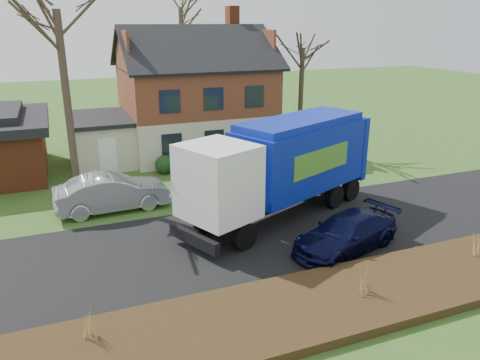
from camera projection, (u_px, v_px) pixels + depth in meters
name	position (u px, v px, depth m)	size (l,w,h in m)	color
ground	(249.00, 238.00, 18.83)	(120.00, 120.00, 0.00)	#31531B
road	(249.00, 238.00, 18.83)	(80.00, 7.00, 0.02)	black
mulch_verge	(317.00, 305.00, 14.12)	(80.00, 3.50, 0.30)	black
main_house	(188.00, 91.00, 30.30)	(12.95, 8.95, 9.26)	beige
garbage_truck	(284.00, 162.00, 20.34)	(10.22, 6.42, 4.28)	black
silver_sedan	(112.00, 193.00, 21.43)	(1.79, 5.13, 1.69)	#AFB2B7
navy_wagon	(346.00, 233.00, 17.69)	(1.92, 4.72, 1.37)	black
tree_front_east	(304.00, 29.00, 29.06)	(3.46, 3.46, 9.62)	#3A2E23
grass_clump_west	(88.00, 323.00, 12.27)	(0.35, 0.29, 0.93)	tan
grass_clump_mid	(367.00, 279.00, 14.33)	(0.35, 0.29, 0.97)	#9B7544
grass_clump_east	(480.00, 242.00, 16.78)	(0.38, 0.31, 0.95)	#AC904C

